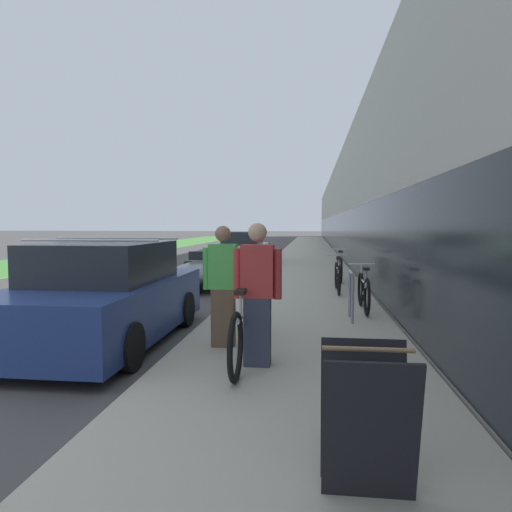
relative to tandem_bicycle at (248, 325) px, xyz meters
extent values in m
cube|color=#B2AA99|center=(0.57, 19.38, -0.46)|extent=(3.22, 70.00, 0.13)
cube|color=#BCB7AD|center=(7.23, 27.38, 2.22)|extent=(10.00, 70.00, 5.51)
cube|color=#1E2328|center=(2.27, 27.38, 0.72)|extent=(0.10, 63.00, 2.20)
cube|color=#478438|center=(-11.72, 23.38, -0.51)|extent=(4.88, 70.00, 0.03)
torus|color=black|center=(0.00, 0.96, -0.02)|extent=(0.06, 0.74, 0.74)
torus|color=black|center=(0.00, -0.94, -0.02)|extent=(0.06, 0.74, 0.74)
cylinder|color=#B7BCC1|center=(0.00, 0.01, 0.20)|extent=(0.04, 1.62, 0.04)
cylinder|color=#B7BCC1|center=(0.00, -0.37, 0.09)|extent=(0.04, 0.97, 0.34)
cylinder|color=#B7BCC1|center=(0.00, -0.60, 0.35)|extent=(0.03, 0.03, 0.31)
cube|color=black|center=(0.00, -0.60, 0.51)|extent=(0.11, 0.22, 0.05)
cylinder|color=#B7BCC1|center=(0.00, 0.81, 0.36)|extent=(0.03, 0.03, 0.32)
cylinder|color=silver|center=(0.00, 0.81, 0.52)|extent=(0.52, 0.03, 0.03)
cube|color=#33384C|center=(0.16, -0.33, 0.00)|extent=(0.31, 0.22, 0.80)
cube|color=#B23333|center=(0.16, -0.33, 0.71)|extent=(0.37, 0.22, 0.61)
cylinder|color=#B23333|center=(-0.08, -0.33, 0.68)|extent=(0.10, 0.10, 0.58)
cylinder|color=#B23333|center=(0.39, -0.33, 0.68)|extent=(0.10, 0.10, 0.58)
sphere|color=tan|center=(0.16, -0.33, 1.16)|extent=(0.22, 0.22, 0.22)
cube|color=brown|center=(-0.40, 0.44, 0.00)|extent=(0.30, 0.22, 0.78)
cube|color=#4CB74C|center=(-0.40, 0.44, 0.69)|extent=(0.37, 0.22, 0.60)
cylinder|color=#4CB74C|center=(-0.63, 0.44, 0.66)|extent=(0.09, 0.09, 0.57)
cylinder|color=#4CB74C|center=(-0.17, 0.44, 0.66)|extent=(0.09, 0.09, 0.57)
sphere|color=#936B51|center=(-0.40, 0.44, 1.13)|extent=(0.21, 0.21, 0.21)
cylinder|color=gray|center=(1.46, 2.08, 0.01)|extent=(0.05, 0.05, 0.82)
cylinder|color=gray|center=(1.46, 2.63, 0.01)|extent=(0.05, 0.05, 0.82)
cylinder|color=gray|center=(1.46, 2.36, 0.42)|extent=(0.05, 0.55, 0.05)
torus|color=black|center=(1.77, 3.78, -0.05)|extent=(0.06, 0.69, 0.69)
torus|color=black|center=(1.77, 2.73, -0.05)|extent=(0.06, 0.69, 0.69)
cylinder|color=#B7BCC1|center=(1.77, 3.26, 0.16)|extent=(0.04, 0.89, 0.04)
cylinder|color=#B7BCC1|center=(1.77, 3.05, 0.06)|extent=(0.04, 0.54, 0.32)
cylinder|color=#B7BCC1|center=(1.77, 2.92, 0.30)|extent=(0.03, 0.03, 0.28)
cube|color=black|center=(1.77, 2.92, 0.44)|extent=(0.11, 0.22, 0.05)
cylinder|color=#B7BCC1|center=(1.77, 3.70, 0.31)|extent=(0.03, 0.03, 0.30)
cylinder|color=silver|center=(1.77, 3.70, 0.46)|extent=(0.52, 0.03, 0.03)
torus|color=black|center=(1.42, 6.23, -0.05)|extent=(0.06, 0.70, 0.70)
torus|color=black|center=(1.42, 5.10, -0.05)|extent=(0.06, 0.70, 0.70)
cylinder|color=#B7BCC1|center=(1.42, 5.67, 0.16)|extent=(0.04, 0.96, 0.04)
cylinder|color=#B7BCC1|center=(1.42, 5.44, 0.07)|extent=(0.04, 0.58, 0.32)
cylinder|color=#B7BCC1|center=(1.42, 5.31, 0.31)|extent=(0.03, 0.03, 0.29)
cube|color=black|center=(1.42, 5.31, 0.45)|extent=(0.11, 0.22, 0.05)
cylinder|color=#B7BCC1|center=(1.42, 6.14, 0.32)|extent=(0.03, 0.03, 0.30)
cylinder|color=silver|center=(1.42, 6.14, 0.47)|extent=(0.52, 0.03, 0.03)
torus|color=black|center=(1.59, 8.32, -0.03)|extent=(0.06, 0.72, 0.72)
torus|color=black|center=(1.59, 7.23, -0.03)|extent=(0.06, 0.72, 0.72)
cylinder|color=#B7BCC1|center=(1.59, 7.78, 0.19)|extent=(0.04, 0.92, 0.04)
cylinder|color=#B7BCC1|center=(1.59, 7.56, 0.08)|extent=(0.04, 0.56, 0.33)
cylinder|color=#B7BCC1|center=(1.59, 7.43, 0.33)|extent=(0.03, 0.03, 0.30)
cube|color=black|center=(1.59, 7.43, 0.48)|extent=(0.11, 0.22, 0.05)
cylinder|color=#B7BCC1|center=(1.59, 8.24, 0.34)|extent=(0.03, 0.03, 0.32)
cylinder|color=silver|center=(1.59, 8.24, 0.50)|extent=(0.52, 0.03, 0.03)
cube|color=black|center=(1.13, -2.92, 0.05)|extent=(0.56, 0.20, 0.89)
cube|color=black|center=(1.13, -2.56, 0.05)|extent=(0.56, 0.20, 0.89)
cylinder|color=#93704C|center=(1.13, -2.74, 0.49)|extent=(0.56, 0.03, 0.03)
cube|color=navy|center=(-2.29, 0.88, 0.01)|extent=(1.88, 4.10, 0.79)
cube|color=#1E2328|center=(-2.29, 0.88, 0.69)|extent=(1.61, 2.05, 0.57)
cylinder|color=silver|center=(-2.29, 1.33, 1.03)|extent=(2.00, 0.04, 0.04)
cylinder|color=silver|center=(-2.29, 0.43, 1.03)|extent=(2.00, 0.04, 0.04)
cylinder|color=black|center=(-3.16, 2.11, -0.23)|extent=(0.22, 0.60, 0.60)
cylinder|color=black|center=(-1.42, 2.11, -0.23)|extent=(0.22, 0.60, 0.60)
cylinder|color=black|center=(-1.42, -0.35, -0.23)|extent=(0.22, 0.60, 0.60)
ellipsoid|color=#4C5156|center=(-2.28, 7.28, -0.11)|extent=(1.78, 4.40, 0.58)
cube|color=#1E2328|center=(-2.28, 7.83, 0.30)|extent=(1.24, 0.04, 0.26)
cylinder|color=black|center=(-3.11, 8.55, -0.23)|extent=(0.22, 0.60, 0.60)
cylinder|color=black|center=(-1.45, 8.55, -0.23)|extent=(0.22, 0.60, 0.60)
cylinder|color=black|center=(-3.11, 6.00, -0.23)|extent=(0.22, 0.60, 0.60)
cylinder|color=black|center=(-1.45, 6.00, -0.23)|extent=(0.22, 0.60, 0.60)
cube|color=white|center=(-2.17, 13.93, 0.00)|extent=(1.78, 4.56, 0.75)
cube|color=#1E2328|center=(-2.17, 13.93, 0.65)|extent=(1.53, 2.28, 0.55)
cylinder|color=black|center=(-2.99, 15.30, -0.23)|extent=(0.22, 0.60, 0.60)
cylinder|color=black|center=(-1.34, 15.30, -0.23)|extent=(0.22, 0.60, 0.60)
cylinder|color=black|center=(-2.99, 12.57, -0.23)|extent=(0.22, 0.60, 0.60)
cylinder|color=black|center=(-1.34, 12.57, -0.23)|extent=(0.22, 0.60, 0.60)
camera|label=1|loc=(0.78, -5.55, 1.25)|focal=32.00mm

